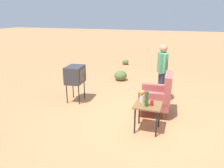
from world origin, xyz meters
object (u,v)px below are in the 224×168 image
at_px(tv_on_stand, 75,75).
at_px(person_standing, 162,70).
at_px(soda_can_red, 152,103).
at_px(armchair, 158,96).
at_px(bottle_wine_green, 147,99).
at_px(side_table, 148,108).
at_px(flower_vase, 142,96).

bearing_deg(tv_on_stand, person_standing, 108.06).
bearing_deg(soda_can_red, tv_on_stand, -114.31).
xyz_separation_m(armchair, person_standing, (-0.90, -0.04, 0.44)).
relative_size(bottle_wine_green, soda_can_red, 2.62).
relative_size(armchair, side_table, 1.77).
distance_m(bottle_wine_green, soda_can_red, 0.16).
bearing_deg(tv_on_stand, soda_can_red, 65.69).
bearing_deg(tv_on_stand, flower_vase, 65.87).
xyz_separation_m(side_table, soda_can_red, (0.03, 0.08, 0.15)).
xyz_separation_m(tv_on_stand, bottle_wine_green, (1.12, 2.23, -0.02)).
distance_m(side_table, tv_on_stand, 2.48).
height_order(bottle_wine_green, flower_vase, bottle_wine_green).
bearing_deg(tv_on_stand, side_table, 65.63).
height_order(tv_on_stand, person_standing, person_standing).
height_order(tv_on_stand, soda_can_red, tv_on_stand).
height_order(armchair, tv_on_stand, armchair).
xyz_separation_m(side_table, flower_vase, (-0.08, -0.15, 0.23)).
height_order(bottle_wine_green, soda_can_red, bottle_wine_green).
bearing_deg(tv_on_stand, armchair, 86.46).
distance_m(armchair, soda_can_red, 0.92).
bearing_deg(side_table, flower_vase, -117.73).
height_order(side_table, tv_on_stand, tv_on_stand).
xyz_separation_m(tv_on_stand, soda_can_red, (1.05, 2.33, -0.12)).
distance_m(tv_on_stand, person_standing, 2.44).
relative_size(armchair, soda_can_red, 8.69).
relative_size(bottle_wine_green, flower_vase, 1.21).
xyz_separation_m(armchair, soda_can_red, (0.91, -0.02, 0.16)).
bearing_deg(armchair, person_standing, -177.43).
height_order(side_table, bottle_wine_green, bottle_wine_green).
bearing_deg(armchair, bottle_wine_green, -7.38).
relative_size(side_table, tv_on_stand, 0.58).
xyz_separation_m(bottle_wine_green, flower_vase, (-0.18, -0.13, -0.01)).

